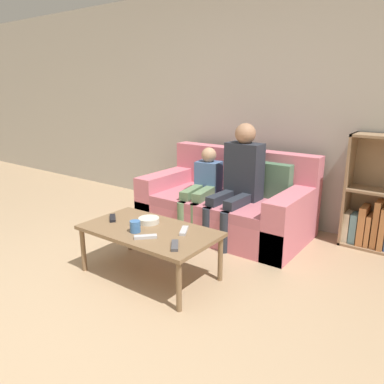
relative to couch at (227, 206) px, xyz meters
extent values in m
plane|color=tan|center=(-0.03, -2.14, -0.27)|extent=(22.00, 22.00, 0.00)
cube|color=#B7B2A8|center=(-0.03, 0.60, 1.03)|extent=(12.00, 0.06, 2.60)
cube|color=#D1707F|center=(-0.01, -0.05, -0.13)|extent=(1.73, 0.94, 0.29)
cube|color=#C06775|center=(-0.01, -0.14, 0.07)|extent=(1.29, 0.76, 0.10)
cube|color=#D1707F|center=(-0.01, 0.33, 0.34)|extent=(1.73, 0.18, 0.45)
cube|color=#D1707F|center=(-0.76, -0.05, 0.00)|extent=(0.22, 0.94, 0.55)
cube|color=#D1707F|center=(0.75, -0.05, 0.00)|extent=(0.22, 0.94, 0.55)
cube|color=#4C7556|center=(0.44, 0.18, 0.30)|extent=(0.36, 0.12, 0.36)
cube|color=#8E7051|center=(1.10, 0.42, 0.27)|extent=(0.02, 0.28, 1.09)
cube|color=#8E7051|center=(1.49, 0.42, -0.26)|extent=(0.79, 0.28, 0.02)
cube|color=beige|center=(1.14, 0.40, -0.10)|extent=(0.05, 0.18, 0.30)
cube|color=#6699A8|center=(1.21, 0.40, -0.10)|extent=(0.06, 0.15, 0.29)
cube|color=#B77542|center=(1.28, 0.41, -0.06)|extent=(0.06, 0.21, 0.38)
cube|color=#B77542|center=(1.34, 0.41, -0.09)|extent=(0.04, 0.21, 0.31)
cube|color=#B77542|center=(1.40, 0.40, -0.02)|extent=(0.05, 0.19, 0.46)
cube|color=#B77542|center=(1.46, 0.41, -0.05)|extent=(0.05, 0.23, 0.41)
cylinder|color=brown|center=(-0.48, -1.52, -0.09)|extent=(0.04, 0.04, 0.38)
cylinder|color=brown|center=(0.53, -1.52, -0.09)|extent=(0.04, 0.04, 0.38)
cylinder|color=brown|center=(-0.48, -0.99, -0.09)|extent=(0.04, 0.04, 0.38)
cylinder|color=brown|center=(0.53, -0.99, -0.09)|extent=(0.04, 0.04, 0.38)
cube|color=brown|center=(0.02, -1.25, 0.12)|extent=(1.09, 0.61, 0.03)
cylinder|color=#282D38|center=(0.08, -0.50, -0.08)|extent=(0.09, 0.09, 0.39)
cylinder|color=#282D38|center=(0.28, -0.51, -0.08)|extent=(0.09, 0.09, 0.39)
cube|color=#282D38|center=(0.08, -0.26, 0.16)|extent=(0.11, 0.42, 0.09)
cube|color=#282D38|center=(0.28, -0.26, 0.16)|extent=(0.11, 0.42, 0.09)
cube|color=#282D38|center=(0.19, -0.01, 0.40)|extent=(0.37, 0.21, 0.57)
sphere|color=#A87A5B|center=(0.19, -0.01, 0.78)|extent=(0.21, 0.21, 0.21)
cylinder|color=#66845B|center=(-0.23, -0.50, -0.08)|extent=(0.10, 0.10, 0.39)
cylinder|color=#66845B|center=(-0.09, -0.48, -0.08)|extent=(0.10, 0.10, 0.39)
cube|color=#66845B|center=(-0.27, -0.26, 0.16)|extent=(0.17, 0.43, 0.09)
cube|color=#66845B|center=(-0.13, -0.24, 0.16)|extent=(0.17, 0.43, 0.09)
cube|color=#476693|center=(-0.24, 0.00, 0.28)|extent=(0.28, 0.24, 0.33)
sphere|color=tan|center=(-0.24, 0.00, 0.52)|extent=(0.16, 0.16, 0.16)
cylinder|color=#3D70B2|center=(-0.02, -1.36, 0.18)|extent=(0.08, 0.08, 0.09)
cube|color=#B7B7BC|center=(0.13, -1.41, 0.14)|extent=(0.15, 0.16, 0.02)
cube|color=#B7B7BC|center=(0.29, -1.14, 0.14)|extent=(0.12, 0.17, 0.02)
cube|color=black|center=(-0.39, -1.26, 0.14)|extent=(0.16, 0.15, 0.02)
cube|color=#47474C|center=(0.40, -1.40, 0.14)|extent=(0.14, 0.16, 0.02)
cylinder|color=beige|center=(-0.07, -1.15, 0.15)|extent=(0.17, 0.17, 0.05)
camera|label=1|loc=(1.94, -3.30, 1.22)|focal=35.00mm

